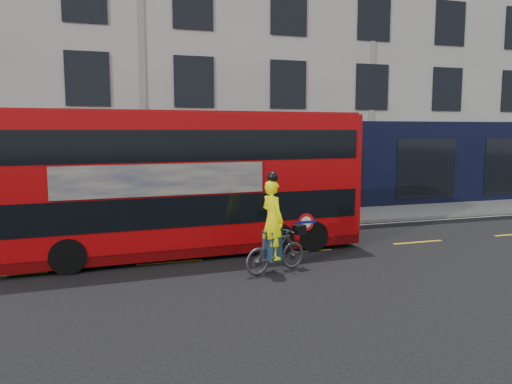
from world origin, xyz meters
name	(u,v)px	position (x,y,z in m)	size (l,w,h in m)	color
ground	(178,278)	(0.00, 0.00, 0.00)	(120.00, 120.00, 0.00)	black
pavement	(150,227)	(0.00, 6.50, 0.06)	(60.00, 3.00, 0.12)	gray
kerb	(155,235)	(0.00, 5.00, 0.07)	(60.00, 0.12, 0.13)	slate
building_terrace	(132,47)	(0.00, 12.94, 7.49)	(50.00, 10.07, 15.00)	#B9B7AE
road_edge_line	(156,238)	(0.00, 4.70, 0.00)	(58.00, 0.10, 0.01)	silver
lane_dashes	(169,262)	(0.00, 1.50, 0.00)	(58.00, 0.12, 0.01)	gold
bus	(189,182)	(0.74, 2.35, 2.11)	(10.34, 2.80, 4.12)	#A90609
cyclist	(275,238)	(2.41, -0.29, 0.88)	(1.91, 1.05, 2.59)	#404245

